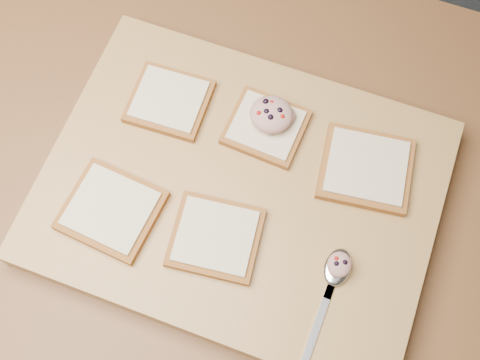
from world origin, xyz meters
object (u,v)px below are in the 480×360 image
object	(u,v)px
cutting_board	(240,192)
bread_far_center	(266,127)
tuna_salad_dollop	(271,114)
spoon	(334,276)

from	to	relation	value
cutting_board	bread_far_center	bearing A→B (deg)	87.78
tuna_salad_dollop	spoon	bearing A→B (deg)	-50.23
bread_far_center	cutting_board	bearing A→B (deg)	-92.22
bread_far_center	tuna_salad_dollop	world-z (taller)	tuna_salad_dollop
bread_far_center	spoon	xyz separation A→B (m)	(0.16, -0.18, -0.00)
cutting_board	tuna_salad_dollop	bearing A→B (deg)	86.22
cutting_board	bread_far_center	size ratio (longest dim) A/B	4.88
bread_far_center	tuna_salad_dollop	xyz separation A→B (m)	(0.00, 0.01, 0.02)
tuna_salad_dollop	spoon	size ratio (longest dim) A/B	0.35
cutting_board	tuna_salad_dollop	size ratio (longest dim) A/B	8.78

